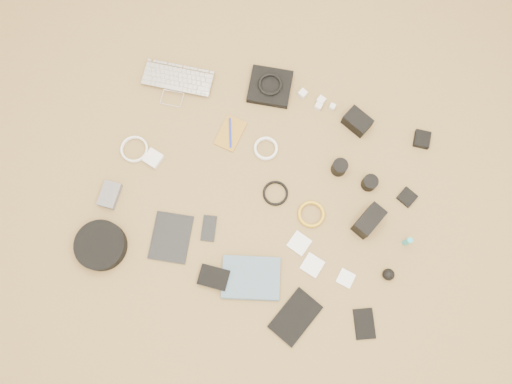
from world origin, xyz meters
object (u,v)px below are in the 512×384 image
(headphone_case, at_px, (101,245))
(paperback, at_px, (250,300))
(tablet, at_px, (171,237))
(phone, at_px, (209,228))
(laptop, at_px, (176,88))
(dslr_camera, at_px, (357,122))

(headphone_case, height_order, paperback, headphone_case)
(tablet, height_order, paperback, paperback)
(phone, relative_size, headphone_case, 0.53)
(phone, xyz_separation_m, headphone_case, (-0.41, -0.21, 0.02))
(tablet, distance_m, paperback, 0.43)
(laptop, height_order, dslr_camera, dslr_camera)
(laptop, relative_size, headphone_case, 1.51)
(phone, bearing_deg, headphone_case, -164.08)
(tablet, distance_m, phone, 0.17)
(laptop, xyz_separation_m, paperback, (0.63, -0.80, -0.00))
(headphone_case, relative_size, paperback, 0.88)
(laptop, height_order, paperback, laptop)
(dslr_camera, bearing_deg, paperback, -79.44)
(phone, height_order, headphone_case, headphone_case)
(laptop, height_order, tablet, laptop)
(dslr_camera, xyz_separation_m, paperback, (-0.21, -0.89, -0.02))
(phone, bearing_deg, paperback, -53.21)
(laptop, bearing_deg, tablet, -77.29)
(tablet, height_order, headphone_case, headphone_case)
(phone, distance_m, headphone_case, 0.46)
(laptop, relative_size, paperback, 1.33)
(tablet, distance_m, headphone_case, 0.30)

